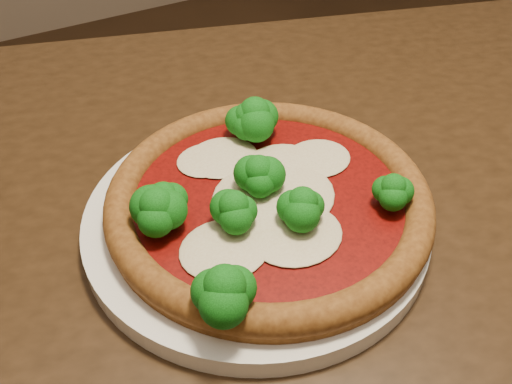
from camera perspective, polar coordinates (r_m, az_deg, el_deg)
dining_table at (r=0.58m, az=8.79°, el=-9.92°), size 1.40×1.15×0.75m
plate at (r=0.49m, az=0.00°, el=-2.69°), size 0.30×0.30×0.02m
pizza at (r=0.48m, az=0.80°, el=-0.49°), size 0.28×0.28×0.06m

